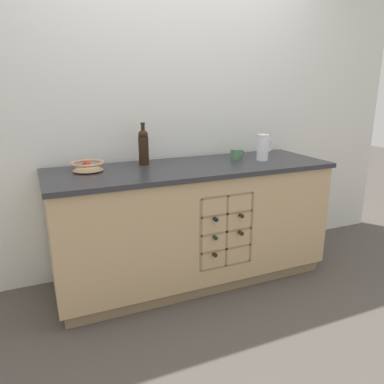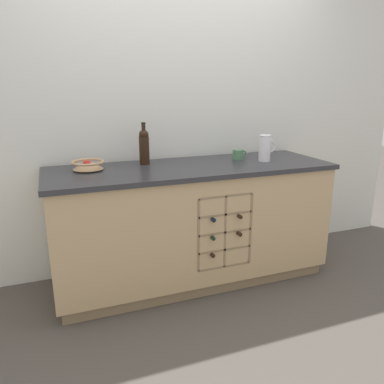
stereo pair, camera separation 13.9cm
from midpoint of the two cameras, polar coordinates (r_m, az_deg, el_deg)
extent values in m
plane|color=#4C4742|center=(3.09, 1.32, -12.85)|extent=(14.00, 14.00, 0.00)
cube|color=silver|center=(3.09, -1.37, 11.99)|extent=(4.47, 0.06, 2.55)
cube|color=#8B7354|center=(3.07, 1.33, -12.11)|extent=(2.01, 0.60, 0.09)
cube|color=tan|center=(2.89, 1.38, -4.38)|extent=(2.07, 0.66, 0.79)
cube|color=#2D2D33|center=(2.77, 1.44, 3.65)|extent=(2.11, 0.70, 0.03)
cube|color=#8B7354|center=(2.73, 5.63, -5.42)|extent=(0.40, 0.01, 0.53)
cube|color=#8B7354|center=(2.61, 2.13, -6.40)|extent=(0.02, 0.10, 0.53)
cube|color=#8B7354|center=(2.78, 9.86, -5.20)|extent=(0.02, 0.10, 0.53)
cube|color=#8B7354|center=(2.80, 5.96, -10.84)|extent=(0.40, 0.10, 0.02)
cube|color=#8B7354|center=(2.74, 6.04, -8.37)|extent=(0.40, 0.10, 0.02)
cube|color=#8B7354|center=(2.69, 6.12, -5.79)|extent=(0.40, 0.10, 0.02)
cube|color=#8B7354|center=(2.65, 6.21, -3.12)|extent=(0.40, 0.10, 0.02)
cube|color=#8B7354|center=(2.61, 6.29, -0.37)|extent=(0.40, 0.10, 0.02)
cube|color=#8B7354|center=(2.69, 6.12, -5.79)|extent=(0.02, 0.10, 0.53)
cylinder|color=black|center=(2.81, 3.04, -8.10)|extent=(0.08, 0.22, 0.08)
cylinder|color=black|center=(2.68, 4.38, -9.35)|extent=(0.03, 0.09, 0.03)
cylinder|color=black|center=(2.73, 3.35, -5.87)|extent=(0.07, 0.18, 0.07)
cylinder|color=black|center=(2.62, 4.52, -6.86)|extent=(0.03, 0.08, 0.03)
cylinder|color=black|center=(2.81, 7.15, -5.25)|extent=(0.08, 0.19, 0.08)
cylinder|color=black|center=(2.70, 8.48, -6.20)|extent=(0.03, 0.08, 0.03)
cylinder|color=black|center=(2.70, 3.25, -3.08)|extent=(0.08, 0.20, 0.08)
cylinder|color=black|center=(2.58, 4.56, -4.06)|extent=(0.03, 0.09, 0.03)
cylinder|color=black|center=(2.80, 6.96, -2.57)|extent=(0.07, 0.22, 0.07)
cylinder|color=black|center=(2.67, 8.49, -3.55)|extent=(0.03, 0.09, 0.03)
cylinder|color=tan|center=(2.70, -14.10, 3.33)|extent=(0.10, 0.10, 0.01)
cone|color=tan|center=(2.69, -14.15, 4.03)|extent=(0.21, 0.21, 0.06)
torus|color=tan|center=(2.69, -14.17, 4.43)|extent=(0.23, 0.23, 0.02)
sphere|color=red|center=(2.69, -14.26, 4.05)|extent=(0.06, 0.06, 0.06)
cylinder|color=white|center=(3.00, 12.35, 6.56)|extent=(0.09, 0.09, 0.20)
torus|color=white|center=(2.99, 12.46, 8.42)|extent=(0.10, 0.10, 0.01)
torus|color=white|center=(3.03, 13.14, 6.78)|extent=(0.10, 0.01, 0.10)
cylinder|color=#4C7A56|center=(3.04, 8.33, 5.66)|extent=(0.09, 0.09, 0.08)
torus|color=#4C7A56|center=(3.06, 9.09, 5.73)|extent=(0.06, 0.01, 0.06)
cylinder|color=black|center=(2.82, -5.88, 6.32)|extent=(0.08, 0.08, 0.21)
sphere|color=black|center=(2.80, -5.95, 8.70)|extent=(0.07, 0.07, 0.07)
cylinder|color=black|center=(2.80, -5.97, 9.34)|extent=(0.03, 0.03, 0.09)
cylinder|color=black|center=(2.80, -6.00, 10.38)|extent=(0.03, 0.03, 0.01)
camera|label=1|loc=(0.07, -88.58, 0.40)|focal=35.00mm
camera|label=2|loc=(0.07, 91.42, -0.40)|focal=35.00mm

